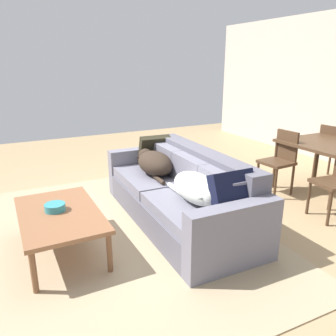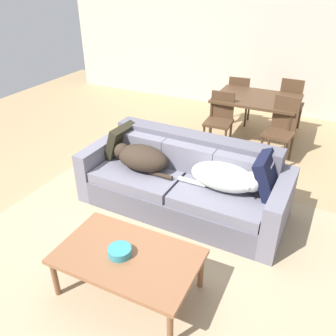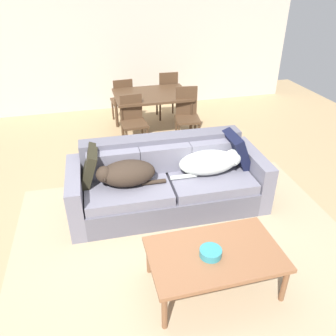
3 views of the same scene
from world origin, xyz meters
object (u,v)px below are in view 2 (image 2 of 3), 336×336
object	(u,v)px
dog_on_left_cushion	(141,157)
dining_chair_far_left	(239,98)
dining_table	(257,101)
dog_on_right_cushion	(226,178)
bowl_on_coffee_table	(120,251)
coffee_table	(128,258)
dining_chair_near_right	(281,127)
dining_chair_far_right	(290,103)
couch	(184,183)
dining_chair_near_left	(220,118)
throw_pillow_by_left_arm	(120,141)
throw_pillow_by_right_arm	(268,176)

from	to	relation	value
dog_on_left_cushion	dining_chair_far_left	xyz separation A→B (m)	(0.36, 2.92, -0.10)
dining_table	dining_chair_far_left	distance (m)	0.77
dog_on_right_cushion	bowl_on_coffee_table	bearing A→B (deg)	-108.80
dining_chair_far_left	coffee_table	bearing A→B (deg)	88.92
dining_chair_near_right	dining_chair_far_right	distance (m)	1.14
couch	dog_on_left_cushion	bearing A→B (deg)	-166.63
bowl_on_coffee_table	dining_chair_near_left	world-z (taller)	dining_chair_near_left
dog_on_right_cushion	dining_chair_far_right	bearing A→B (deg)	87.54
throw_pillow_by_left_arm	dining_chair_far_right	xyz separation A→B (m)	(1.65, 2.75, -0.11)
bowl_on_coffee_table	dining_chair_far_right	bearing A→B (deg)	80.64
throw_pillow_by_right_arm	dining_chair_far_left	distance (m)	2.99
dog_on_left_cushion	couch	bearing A→B (deg)	13.37
dog_on_left_cushion	dining_chair_near_left	world-z (taller)	dining_chair_near_left
dining_chair_near_left	dining_chair_far_left	bearing A→B (deg)	87.63
throw_pillow_by_right_arm	dining_chair_far_right	size ratio (longest dim) A/B	0.46
couch	dog_on_right_cushion	xyz separation A→B (m)	(0.52, -0.10, 0.27)
coffee_table	bowl_on_coffee_table	size ratio (longest dim) A/B	6.04
throw_pillow_by_left_arm	dog_on_left_cushion	bearing A→B (deg)	-25.33
dining_table	throw_pillow_by_left_arm	bearing A→B (deg)	-119.57
dog_on_left_cushion	throw_pillow_by_right_arm	world-z (taller)	throw_pillow_by_right_arm
dog_on_left_cushion	bowl_on_coffee_table	distance (m)	1.43
dining_chair_near_left	throw_pillow_by_left_arm	bearing A→B (deg)	-119.12
throw_pillow_by_left_arm	dining_table	size ratio (longest dim) A/B	0.33
couch	dining_table	size ratio (longest dim) A/B	1.85
couch	dining_chair_near_right	xyz separation A→B (m)	(0.78, 1.70, 0.20)
dog_on_left_cushion	dog_on_right_cushion	xyz separation A→B (m)	(1.04, 0.00, 0.00)
dining_chair_far_right	throw_pillow_by_right_arm	bearing A→B (deg)	95.76
throw_pillow_by_left_arm	dining_chair_near_right	bearing A→B (deg)	43.41
dining_chair_far_right	throw_pillow_by_left_arm	bearing A→B (deg)	60.85
dining_chair_far_right	coffee_table	bearing A→B (deg)	83.18
dog_on_left_cushion	coffee_table	size ratio (longest dim) A/B	0.66
throw_pillow_by_left_arm	dining_chair_near_right	distance (m)	2.35
dining_chair_far_left	dining_table	bearing A→B (deg)	122.02
throw_pillow_by_right_arm	coffee_table	xyz separation A→B (m)	(-0.84, -1.43, -0.26)
coffee_table	dining_chair_far_left	distance (m)	4.22
dining_table	dining_chair_near_left	bearing A→B (deg)	-129.19
throw_pillow_by_left_arm	dining_chair_far_left	distance (m)	2.84
dog_on_right_cushion	throw_pillow_by_right_arm	xyz separation A→B (m)	(0.40, 0.14, 0.05)
couch	bowl_on_coffee_table	bearing A→B (deg)	-87.11
bowl_on_coffee_table	dining_chair_near_left	bearing A→B (deg)	93.20
dining_table	dining_chair_near_left	distance (m)	0.70
dining_chair_near_left	dining_chair_far_left	size ratio (longest dim) A/B	1.01
throw_pillow_by_left_arm	throw_pillow_by_right_arm	xyz separation A→B (m)	(1.85, -0.05, 0.01)
couch	throw_pillow_by_left_arm	bearing A→B (deg)	176.47
couch	coffee_table	bearing A→B (deg)	-84.80
coffee_table	dining_chair_near_left	size ratio (longest dim) A/B	1.33
coffee_table	dining_chair_near_left	bearing A→B (deg)	94.26
throw_pillow_by_left_arm	coffee_table	world-z (taller)	throw_pillow_by_left_arm
throw_pillow_by_right_arm	dining_chair_far_right	distance (m)	2.82
throw_pillow_by_right_arm	dining_table	bearing A→B (deg)	106.30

